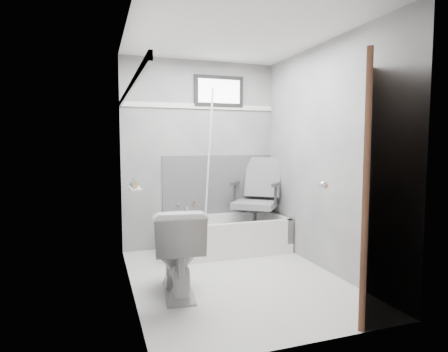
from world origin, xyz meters
name	(u,v)px	position (x,y,z in m)	size (l,w,h in m)	color
floor	(235,279)	(0.00, 0.00, 0.00)	(2.60, 2.60, 0.00)	white
ceiling	(236,31)	(0.00, 0.00, 2.40)	(2.60, 2.60, 0.00)	silver
wall_back	(200,155)	(0.00, 1.30, 1.20)	(2.00, 0.02, 2.40)	slate
wall_front	(307,166)	(0.00, -1.30, 1.20)	(2.00, 0.02, 2.40)	slate
wall_left	(130,160)	(-1.00, 0.00, 1.20)	(0.02, 2.60, 2.40)	slate
wall_right	(324,157)	(1.00, 0.00, 1.20)	(0.02, 2.60, 2.40)	slate
bathtub	(226,235)	(0.23, 0.93, 0.21)	(1.50, 0.70, 0.42)	white
office_chair	(255,198)	(0.63, 0.98, 0.65)	(0.61, 0.61, 1.05)	slate
toilet	(177,251)	(-0.62, -0.16, 0.39)	(0.44, 0.79, 0.77)	silver
door	(422,190)	(0.98, -1.28, 1.00)	(0.78, 0.78, 2.00)	brown
window	(219,91)	(0.25, 1.29, 2.02)	(0.66, 0.04, 0.40)	black
backerboard	(219,185)	(0.25, 1.29, 0.80)	(1.50, 0.02, 0.78)	#4C4C4F
trim_back	(200,106)	(0.00, 1.29, 1.82)	(2.00, 0.02, 0.06)	white
trim_left	(130,89)	(-0.99, 0.00, 1.82)	(0.02, 2.60, 0.06)	white
pole	(208,167)	(0.04, 1.06, 1.05)	(0.02, 0.02, 1.95)	white
shelf	(135,189)	(-0.93, 0.32, 0.90)	(0.10, 0.32, 0.03)	silver
soap_bottle_a	(135,183)	(-0.94, 0.24, 0.97)	(0.04, 0.04, 0.10)	olive
soap_bottle_b	(133,182)	(-0.94, 0.38, 0.96)	(0.07, 0.07, 0.09)	slate
faucet	(186,205)	(-0.20, 1.27, 0.55)	(0.26, 0.10, 0.16)	silver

